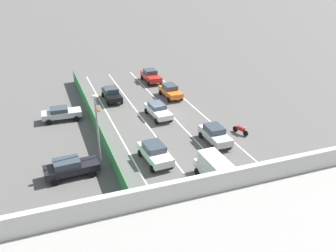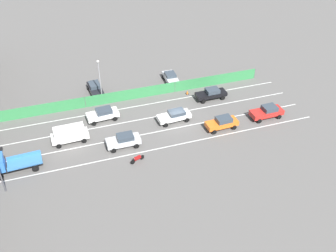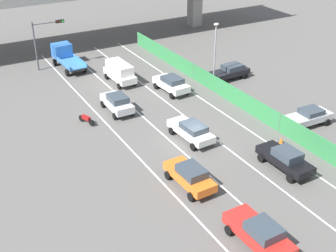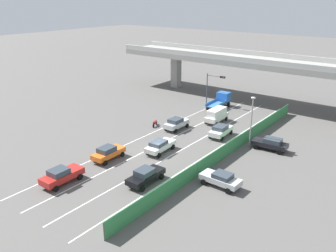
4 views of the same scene
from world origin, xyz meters
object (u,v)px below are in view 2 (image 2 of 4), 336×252
object	(u,v)px
flatbed_truck_blue	(6,164)
parked_wagon_silver	(171,77)
car_sedan_black	(211,93)
car_sedan_red	(267,112)
car_sedan_white	(175,116)
motorcycle	(137,159)
street_lamp	(100,77)
car_sedan_silver	(124,140)
traffic_cone	(187,92)
car_hatchback_white	(103,114)
car_van_white	(69,134)
parked_sedan_dark	(95,88)
car_taxi_orange	(222,122)

from	to	relation	value
flatbed_truck_blue	parked_wagon_silver	size ratio (longest dim) A/B	1.36
car_sedan_black	car_sedan_red	world-z (taller)	car_sedan_red
car_sedan_white	car_sedan_black	xyz separation A→B (m)	(3.75, -7.13, 0.01)
motorcycle	street_lamp	bearing A→B (deg)	5.94
street_lamp	car_sedan_silver	bearing A→B (deg)	-176.57
car_sedan_white	car_sedan_red	bearing A→B (deg)	-104.42
car_sedan_white	traffic_cone	bearing A→B (deg)	-34.38
car_sedan_silver	traffic_cone	xyz separation A→B (m)	(9.34, -12.10, -0.65)
car_hatchback_white	car_sedan_black	bearing A→B (deg)	-88.98
car_sedan_red	car_van_white	bearing A→B (deg)	83.29
car_sedan_red	street_lamp	distance (m)	24.23
car_sedan_red	traffic_cone	distance (m)	12.56
car_sedan_silver	parked_sedan_dark	distance (m)	14.08
car_hatchback_white	motorcycle	size ratio (longest dim) A/B	2.41
car_hatchback_white	traffic_cone	distance (m)	13.79
car_hatchback_white	parked_sedan_dark	world-z (taller)	car_hatchback_white
car_sedan_red	car_sedan_silver	xyz separation A→B (m)	(0.02, 20.45, -0.00)
car_van_white	car_hatchback_white	bearing A→B (deg)	-54.37
parked_wagon_silver	traffic_cone	world-z (taller)	parked_wagon_silver
car_van_white	car_sedan_black	size ratio (longest dim) A/B	1.02
car_taxi_orange	car_hatchback_white	world-z (taller)	car_taxi_orange
car_hatchback_white	car_sedan_black	world-z (taller)	car_hatchback_white
flatbed_truck_blue	car_van_white	bearing A→B (deg)	-65.33
car_taxi_orange	motorcycle	distance (m)	12.92
car_sedan_silver	traffic_cone	size ratio (longest dim) A/B	6.92
car_van_white	traffic_cone	world-z (taller)	car_van_white
motorcycle	car_sedan_black	bearing A→B (deg)	-53.83
car_taxi_orange	car_sedan_red	bearing A→B (deg)	-86.95
car_taxi_orange	car_van_white	size ratio (longest dim) A/B	0.93
car_taxi_orange	car_sedan_silver	xyz separation A→B (m)	(0.40, 13.41, 0.02)
car_sedan_black	car_sedan_red	distance (m)	8.83
car_sedan_red	flatbed_truck_blue	world-z (taller)	flatbed_truck_blue
car_taxi_orange	car_sedan_red	world-z (taller)	car_sedan_red
car_sedan_black	parked_wagon_silver	world-z (taller)	car_sedan_black
car_hatchback_white	flatbed_truck_blue	world-z (taller)	flatbed_truck_blue
motorcycle	parked_sedan_dark	distance (m)	17.56
car_sedan_black	traffic_cone	bearing A→B (deg)	50.98
car_taxi_orange	parked_wagon_silver	size ratio (longest dim) A/B	1.02
flatbed_truck_blue	parked_sedan_dark	xyz separation A→B (m)	(14.41, -12.76, -0.37)
car_sedan_red	traffic_cone	size ratio (longest dim) A/B	7.51
traffic_cone	car_taxi_orange	bearing A→B (deg)	-172.32
car_van_white	car_sedan_white	xyz separation A→B (m)	(0.07, -14.25, -0.36)
car_sedan_black	car_sedan_silver	xyz separation A→B (m)	(-6.96, 15.04, 0.04)
parked_sedan_dark	car_sedan_white	bearing A→B (deg)	-139.78
car_sedan_black	car_sedan_silver	distance (m)	16.57
car_hatchback_white	traffic_cone	size ratio (longest dim) A/B	7.23
car_van_white	flatbed_truck_blue	size ratio (longest dim) A/B	0.80
street_lamp	motorcycle	bearing A→B (deg)	-174.06
car_sedan_white	flatbed_truck_blue	world-z (taller)	flatbed_truck_blue
car_sedan_black	car_hatchback_white	bearing A→B (deg)	91.02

